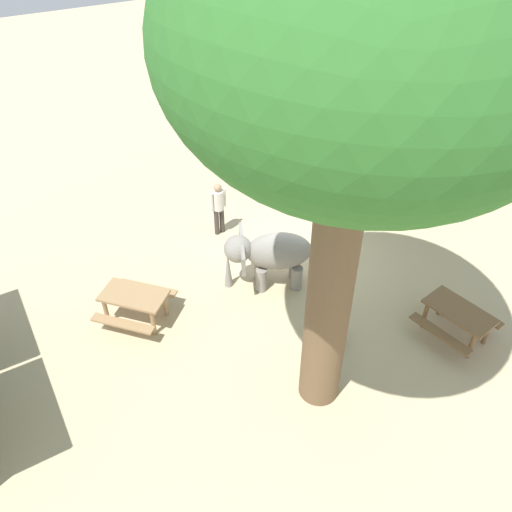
{
  "coord_description": "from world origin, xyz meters",
  "views": [
    {
      "loc": [
        -8.96,
        6.71,
        8.86
      ],
      "look_at": [
        -0.37,
        1.57,
        0.8
      ],
      "focal_mm": 36.17,
      "sensor_mm": 36.0,
      "label": 1
    }
  ],
  "objects": [
    {
      "name": "shade_tree_main",
      "position": [
        -3.98,
        2.23,
        6.8
      ],
      "size": [
        5.68,
        5.21,
        8.93
      ],
      "color": "brown",
      "rests_on": "ground_plane"
    },
    {
      "name": "person_handler",
      "position": [
        1.96,
        1.4,
        0.95
      ],
      "size": [
        0.32,
        0.51,
        1.62
      ],
      "rotation": [
        0.0,
        0.0,
        -3.05
      ],
      "color": "#3F3833",
      "rests_on": "ground_plane"
    },
    {
      "name": "picnic_table_near",
      "position": [
        -4.31,
        -1.34,
        0.59
      ],
      "size": [
        1.7,
        1.68,
        0.78
      ],
      "rotation": [
        0.0,
        0.0,
        3.29
      ],
      "color": "brown",
      "rests_on": "ground_plane"
    },
    {
      "name": "elephant",
      "position": [
        -0.64,
        1.34,
        0.97
      ],
      "size": [
        1.82,
        2.15,
        1.53
      ],
      "rotation": [
        0.0,
        0.0,
        1.11
      ],
      "color": "gray",
      "rests_on": "ground_plane"
    },
    {
      "name": "feed_bucket",
      "position": [
        -3.06,
        1.03,
        0.16
      ],
      "size": [
        0.36,
        0.36,
        0.32
      ],
      "primitive_type": "cylinder",
      "color": "gray",
      "rests_on": "ground_plane"
    },
    {
      "name": "picnic_table_far",
      "position": [
        -0.11,
        4.69,
        0.59
      ],
      "size": [
        2.11,
        2.1,
        0.78
      ],
      "rotation": [
        0.0,
        0.0,
        3.88
      ],
      "color": "#9E7A51",
      "rests_on": "ground_plane"
    },
    {
      "name": "ground_plane",
      "position": [
        0.0,
        0.0,
        0.0
      ],
      "size": [
        60.0,
        60.0,
        0.0
      ],
      "primitive_type": "plane",
      "color": "tan"
    },
    {
      "name": "wooden_bench",
      "position": [
        3.39,
        -1.97,
        0.47
      ],
      "size": [
        1.19,
        1.34,
        0.88
      ],
      "rotation": [
        0.0,
        0.0,
        2.25
      ],
      "color": "brown",
      "rests_on": "ground_plane"
    },
    {
      "name": "shade_tree_secondary",
      "position": [
        0.68,
        -3.96,
        4.79
      ],
      "size": [
        4.52,
        4.14,
        6.46
      ],
      "color": "brown",
      "rests_on": "ground_plane"
    }
  ]
}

